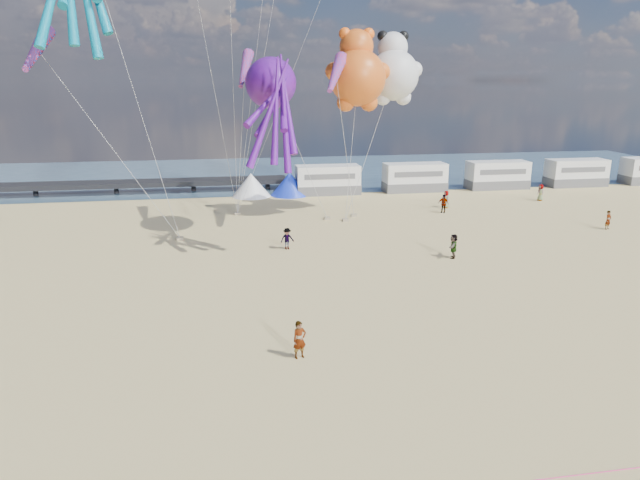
{
  "coord_description": "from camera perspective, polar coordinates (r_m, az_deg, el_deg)",
  "views": [
    {
      "loc": [
        -4.66,
        -18.15,
        11.51
      ],
      "look_at": [
        -0.58,
        6.0,
        4.65
      ],
      "focal_mm": 32.0,
      "sensor_mm": 36.0,
      "label": 1
    }
  ],
  "objects": [
    {
      "name": "beachgoer_6",
      "position": [
        60.73,
        21.2,
        4.45
      ],
      "size": [
        0.5,
        0.66,
        1.63
      ],
      "primitive_type": "imported",
      "rotation": [
        0.0,
        0.0,
        4.91
      ],
      "color": "#7F6659",
      "rests_on": "ground"
    },
    {
      "name": "beachgoer_4",
      "position": [
        39.2,
        13.21,
        -0.59
      ],
      "size": [
        0.79,
        1.04,
        1.65
      ],
      "primitive_type": "imported",
      "rotation": [
        0.0,
        0.0,
        4.24
      ],
      "color": "#7F6659",
      "rests_on": "ground"
    },
    {
      "name": "windsock_right",
      "position": [
        45.78,
        -7.52,
        16.57
      ],
      "size": [
        1.84,
        5.35,
        5.27
      ],
      "primitive_type": null,
      "rotation": [
        0.0,
        0.0,
        -0.18
      ],
      "color": "red"
    },
    {
      "name": "beachgoer_0",
      "position": [
        54.66,
        12.51,
        3.99
      ],
      "size": [
        0.46,
        0.63,
        1.61
      ],
      "primitive_type": "imported",
      "rotation": [
        0.0,
        0.0,
        4.84
      ],
      "color": "#7F6659",
      "rests_on": "ground"
    },
    {
      "name": "sandbag_a",
      "position": [
        43.94,
        -13.83,
        0.16
      ],
      "size": [
        0.5,
        0.35,
        0.22
      ],
      "primitive_type": "cube",
      "color": "gray",
      "rests_on": "ground"
    },
    {
      "name": "kite_panda",
      "position": [
        49.86,
        7.39,
        16.03
      ],
      "size": [
        6.58,
        6.43,
        7.13
      ],
      "primitive_type": null,
      "rotation": [
        0.0,
        0.0,
        -0.43
      ],
      "color": "silver"
    },
    {
      "name": "beachgoer_3",
      "position": [
        52.53,
        12.24,
        3.57
      ],
      "size": [
        1.23,
        1.12,
        1.66
      ],
      "primitive_type": "imported",
      "rotation": [
        0.0,
        0.0,
        5.67
      ],
      "color": "#7F6659",
      "rests_on": "ground"
    },
    {
      "name": "water",
      "position": [
        74.19,
        -5.93,
        6.66
      ],
      "size": [
        120.0,
        120.0,
        0.0
      ],
      "primitive_type": "plane",
      "color": "#3A5870",
      "rests_on": "ground"
    },
    {
      "name": "tent_blue",
      "position": [
        59.43,
        -3.04,
        5.64
      ],
      "size": [
        4.0,
        4.0,
        2.4
      ],
      "primitive_type": "cone",
      "color": "#1933CC",
      "rests_on": "ground"
    },
    {
      "name": "windsock_left",
      "position": [
        43.33,
        -26.43,
        16.72
      ],
      "size": [
        1.56,
        7.82,
        7.77
      ],
      "primitive_type": null,
      "rotation": [
        0.0,
        0.0,
        0.06
      ],
      "color": "red"
    },
    {
      "name": "kite_teddy_orange",
      "position": [
        46.99,
        3.8,
        15.88
      ],
      "size": [
        6.44,
        6.21,
        7.62
      ],
      "primitive_type": null,
      "rotation": [
        0.0,
        0.0,
        -0.24
      ],
      "color": "#DB5C1A"
    },
    {
      "name": "windsock_mid",
      "position": [
        43.58,
        1.6,
        16.31
      ],
      "size": [
        2.93,
        5.64,
        5.65
      ],
      "primitive_type": null,
      "rotation": [
        0.0,
        0.0,
        -0.36
      ],
      "color": "red"
    },
    {
      "name": "sandbag_c",
      "position": [
        48.39,
        2.56,
        2.02
      ],
      "size": [
        0.5,
        0.35,
        0.22
      ],
      "primitive_type": "cube",
      "color": "gray",
      "rests_on": "ground"
    },
    {
      "name": "sandbag_d",
      "position": [
        50.15,
        3.4,
        2.49
      ],
      "size": [
        0.5,
        0.35,
        0.22
      ],
      "primitive_type": "cube",
      "color": "gray",
      "rests_on": "ground"
    },
    {
      "name": "motorhome_1",
      "position": [
        62.35,
        9.45,
        6.21
      ],
      "size": [
        6.6,
        2.5,
        3.0
      ],
      "primitive_type": "cube",
      "color": "silver",
      "rests_on": "ground"
    },
    {
      "name": "ground",
      "position": [
        21.99,
        4.25,
        -15.96
      ],
      "size": [
        120.0,
        120.0,
        0.0
      ],
      "primitive_type": "plane",
      "color": "#DAC37E",
      "rests_on": "ground"
    },
    {
      "name": "kite_octopus_purple",
      "position": [
        42.18,
        -4.96,
        15.37
      ],
      "size": [
        6.52,
        9.33,
        9.81
      ],
      "primitive_type": null,
      "rotation": [
        0.0,
        0.0,
        -0.37
      ],
      "color": "#531087"
    },
    {
      "name": "beachgoer_2",
      "position": [
        40.18,
        -3.31,
        0.13
      ],
      "size": [
        0.87,
        0.74,
        1.54
      ],
      "primitive_type": "imported",
      "rotation": [
        0.0,
        0.0,
        0.24
      ],
      "color": "#7F6659",
      "rests_on": "ground"
    },
    {
      "name": "motorhome_3",
      "position": [
        70.81,
        24.24,
        6.16
      ],
      "size": [
        6.6,
        2.5,
        3.0
      ],
      "primitive_type": "cube",
      "color": "silver",
      "rests_on": "ground"
    },
    {
      "name": "standing_person",
      "position": [
        24.72,
        -2.06,
        -9.93
      ],
      "size": [
        0.71,
        0.57,
        1.67
      ],
      "primitive_type": "imported",
      "rotation": [
        0.0,
        0.0,
        0.32
      ],
      "color": "tan",
      "rests_on": "ground"
    },
    {
      "name": "motorhome_2",
      "position": [
        66.04,
        17.32,
        6.23
      ],
      "size": [
        6.6,
        2.5,
        3.0
      ],
      "primitive_type": "cube",
      "color": "silver",
      "rests_on": "ground"
    },
    {
      "name": "tent_white",
      "position": [
        59.11,
        -6.91,
        5.5
      ],
      "size": [
        4.0,
        4.0,
        2.4
      ],
      "primitive_type": "cone",
      "color": "white",
      "rests_on": "ground"
    },
    {
      "name": "sandbag_e",
      "position": [
        51.21,
        -8.25,
        2.63
      ],
      "size": [
        0.5,
        0.35,
        0.22
      ],
      "primitive_type": "cube",
      "color": "gray",
      "rests_on": "ground"
    },
    {
      "name": "sandbag_b",
      "position": [
        48.96,
        0.71,
        2.19
      ],
      "size": [
        0.5,
        0.35,
        0.22
      ],
      "primitive_type": "cube",
      "color": "gray",
      "rests_on": "ground"
    },
    {
      "name": "beachgoer_5",
      "position": [
        51.09,
        26.87,
        1.8
      ],
      "size": [
        1.48,
        0.9,
        1.52
      ],
      "primitive_type": "imported",
      "rotation": [
        0.0,
        0.0,
        0.35
      ],
      "color": "#7F6659",
      "rests_on": "ground"
    },
    {
      "name": "motorhome_0",
      "position": [
        59.96,
        0.78,
        6.04
      ],
      "size": [
        6.6,
        2.5,
        3.0
      ],
      "primitive_type": "cube",
      "color": "silver",
      "rests_on": "ground"
    }
  ]
}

